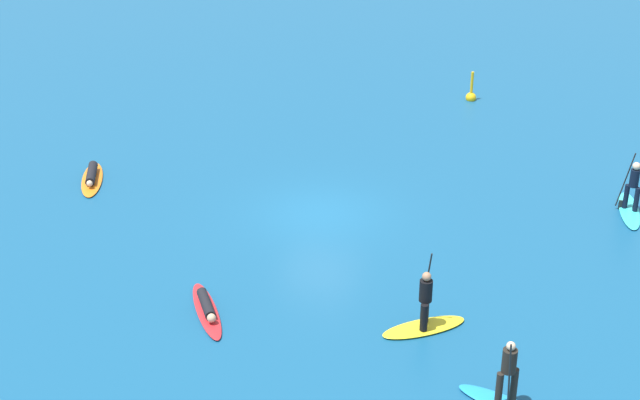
% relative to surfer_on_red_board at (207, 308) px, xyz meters
% --- Properties ---
extents(ground_plane, '(120.00, 120.00, 0.00)m').
position_rel_surfer_on_red_board_xyz_m(ground_plane, '(0.06, 6.73, -0.14)').
color(ground_plane, navy).
rests_on(ground_plane, ground).
extents(surfer_on_red_board, '(2.49, 2.53, 0.40)m').
position_rel_surfer_on_red_board_xyz_m(surfer_on_red_board, '(0.00, 0.00, 0.00)').
color(surfer_on_red_board, red).
rests_on(surfer_on_red_board, ground_plane).
extents(surfer_on_teal_board, '(1.43, 2.85, 2.07)m').
position_rel_surfer_on_red_board_xyz_m(surfer_on_teal_board, '(9.18, 11.54, 0.30)').
color(surfer_on_teal_board, '#33C6CC').
rests_on(surfer_on_teal_board, ground_plane).
extents(surfer_on_orange_board, '(2.24, 2.78, 0.43)m').
position_rel_surfer_on_red_board_xyz_m(surfer_on_orange_board, '(-8.31, 5.26, 0.01)').
color(surfer_on_orange_board, orange).
rests_on(surfer_on_orange_board, ground_plane).
extents(surfer_on_yellow_board, '(2.18, 2.31, 2.27)m').
position_rel_surfer_on_red_board_xyz_m(surfer_on_yellow_board, '(5.63, 2.02, 0.33)').
color(surfer_on_yellow_board, yellow).
rests_on(surfer_on_yellow_board, ground_plane).
extents(surfer_on_blue_board, '(2.51, 0.97, 2.06)m').
position_rel_surfer_on_red_board_xyz_m(surfer_on_blue_board, '(8.56, -0.13, 0.38)').
color(surfer_on_blue_board, '#1E8CD1').
rests_on(surfer_on_blue_board, ground_plane).
extents(marker_buoy, '(0.45, 0.45, 1.38)m').
position_rel_surfer_on_red_board_xyz_m(marker_buoy, '(0.99, 19.15, 0.07)').
color(marker_buoy, yellow).
rests_on(marker_buoy, ground_plane).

